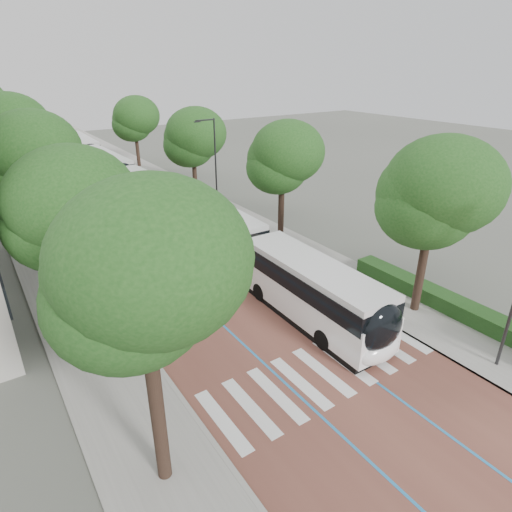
% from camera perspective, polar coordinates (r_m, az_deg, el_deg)
% --- Properties ---
extents(ground, '(160.00, 160.00, 0.00)m').
position_cam_1_polar(ground, '(18.76, 10.54, -16.77)').
color(ground, '#51544C').
rests_on(ground, ground).
extents(road, '(11.00, 140.00, 0.02)m').
position_cam_1_polar(road, '(52.17, -21.77, 9.19)').
color(road, brown).
rests_on(road, ground).
extents(sidewalk_left, '(4.00, 140.00, 0.12)m').
position_cam_1_polar(sidewalk_left, '(51.18, -29.92, 7.45)').
color(sidewalk_left, gray).
rests_on(sidewalk_left, ground).
extents(sidewalk_right, '(4.00, 140.00, 0.12)m').
position_cam_1_polar(sidewalk_right, '(54.16, -14.01, 10.76)').
color(sidewalk_right, gray).
rests_on(sidewalk_right, ground).
extents(kerb_left, '(0.20, 140.00, 0.14)m').
position_cam_1_polar(kerb_left, '(51.33, -27.84, 7.92)').
color(kerb_left, gray).
rests_on(kerb_left, ground).
extents(kerb_right, '(0.20, 140.00, 0.14)m').
position_cam_1_polar(kerb_right, '(53.56, -15.93, 10.40)').
color(kerb_right, gray).
rests_on(kerb_right, ground).
extents(zebra_crossing, '(10.55, 3.60, 0.01)m').
position_cam_1_polar(zebra_crossing, '(19.38, 8.88, -14.94)').
color(zebra_crossing, silver).
rests_on(zebra_crossing, ground).
extents(lane_line_left, '(0.12, 126.00, 0.01)m').
position_cam_1_polar(lane_line_left, '(51.87, -23.49, 8.84)').
color(lane_line_left, '#2374B2').
rests_on(lane_line_left, road).
extents(lane_line_right, '(0.12, 126.00, 0.01)m').
position_cam_1_polar(lane_line_right, '(52.51, -20.08, 9.55)').
color(lane_line_right, '#2374B2').
rests_on(lane_line_right, road).
extents(hedge, '(1.20, 14.00, 0.80)m').
position_cam_1_polar(hedge, '(24.75, 26.12, -6.56)').
color(hedge, '#193A14').
rests_on(hedge, sidewalk_right).
extents(streetlight_far, '(1.82, 0.20, 8.00)m').
position_cam_1_polar(streetlight_far, '(36.70, -5.68, 12.69)').
color(streetlight_far, '#29292B').
rests_on(streetlight_far, sidewalk_right).
extents(lamp_post_left, '(0.14, 0.14, 8.00)m').
position_cam_1_polar(lamp_post_left, '(19.89, -18.31, -0.95)').
color(lamp_post_left, '#29292B').
rests_on(lamp_post_left, sidewalk_left).
extents(trees_left, '(5.78, 60.30, 9.76)m').
position_cam_1_polar(trees_left, '(36.29, -29.82, 13.11)').
color(trees_left, black).
rests_on(trees_left, ground).
extents(trees_right, '(5.76, 47.60, 8.70)m').
position_cam_1_polar(trees_right, '(37.53, -4.70, 14.57)').
color(trees_right, black).
rests_on(trees_right, ground).
extents(lead_bus, '(2.92, 18.45, 3.20)m').
position_cam_1_polar(lead_bus, '(24.60, 1.78, -1.09)').
color(lead_bus, black).
rests_on(lead_bus, ground).
extents(bus_queued_0, '(3.26, 12.53, 3.20)m').
position_cam_1_polar(bus_queued_0, '(38.05, -13.53, 7.59)').
color(bus_queued_0, white).
rests_on(bus_queued_0, ground).
extents(bus_queued_1, '(2.91, 12.47, 3.20)m').
position_cam_1_polar(bus_queued_1, '(50.55, -19.35, 11.00)').
color(bus_queued_1, white).
rests_on(bus_queued_1, ground).
extents(bus_queued_2, '(2.74, 12.44, 3.20)m').
position_cam_1_polar(bus_queued_2, '(63.06, -22.24, 13.03)').
color(bus_queued_2, white).
rests_on(bus_queued_2, ground).
extents(bus_queued_3, '(3.29, 12.53, 3.20)m').
position_cam_1_polar(bus_queued_3, '(75.55, -24.88, 14.23)').
color(bus_queued_3, white).
rests_on(bus_queued_3, ground).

